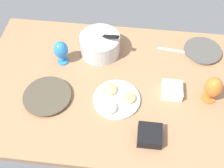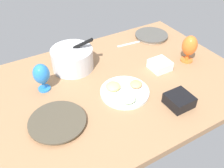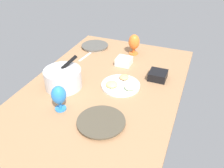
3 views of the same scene
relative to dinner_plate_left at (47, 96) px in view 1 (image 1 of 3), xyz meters
The scene contains 10 objects.
ground_plane 38.02cm from the dinner_plate_left, 21.02° to the left, with size 160.00×104.00×4.00cm, color #99704C.
dinner_plate_left is the anchor object (origin of this frame).
dinner_plate_right 103.05cm from the dinner_plate_left, 27.06° to the left, with size 24.37×24.37×2.42cm.
mixing_bowl 47.35cm from the dinner_plate_left, 57.42° to the left, with size 25.59×25.42×19.56cm.
fruit_platter 39.71cm from the dinner_plate_left, ahead, with size 26.98×26.98×5.28cm.
hurricane_glass_blue 29.91cm from the dinner_plate_left, 84.28° to the left, with size 9.03×9.03×16.54cm.
hurricane_glass_orange 93.31cm from the dinner_plate_left, ahead, with size 9.60×9.60×17.74cm.
square_bowl_black 62.37cm from the dinner_plate_left, 17.76° to the right, with size 12.55×12.55×5.97cm.
square_bowl_white 72.09cm from the dinner_plate_left, ahead, with size 11.74×11.74×5.63cm.
fork_by_right_plate 85.21cm from the dinner_plate_left, 33.14° to the left, with size 18.00×1.80×0.60cm, color silver.
Camera 1 is at (12.39, -102.07, 135.82)cm, focal length 45.55 mm.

